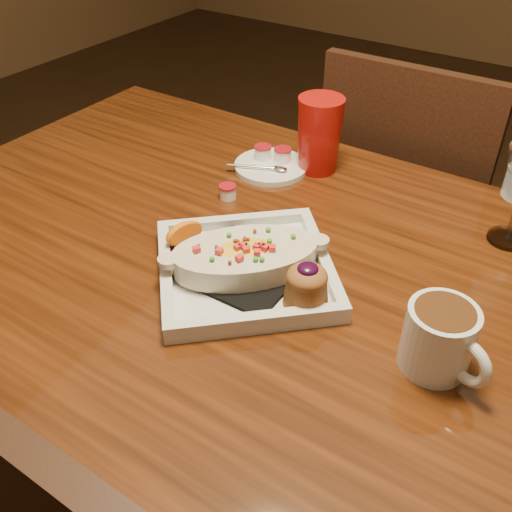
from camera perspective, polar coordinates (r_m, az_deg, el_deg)
The scene contains 8 objects.
floor at distance 1.52m, azimuth 1.81°, elevation -23.73°, with size 7.00×7.00×0.00m, color black.
table at distance 1.00m, azimuth 2.54°, elevation -5.36°, with size 1.50×0.90×0.75m.
chair_far at distance 1.55m, azimuth 14.73°, elevation 4.12°, with size 0.42×0.42×0.93m.
plate at distance 0.89m, azimuth -0.64°, elevation -0.80°, with size 0.38×0.38×0.08m.
coffee_mug at distance 0.77m, azimuth 17.98°, elevation -7.78°, with size 0.12×0.09×0.10m.
saucer at distance 1.20m, azimuth 1.43°, elevation 9.21°, with size 0.15×0.15×0.10m.
creamer_loose at distance 1.10m, azimuth -2.85°, elevation 6.46°, with size 0.03×0.03×0.03m.
red_tumbler at distance 1.17m, azimuth 6.34°, elevation 11.94°, with size 0.09×0.09×0.15m, color #B5110C.
Camera 1 is at (0.37, -0.63, 1.33)m, focal length 40.00 mm.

